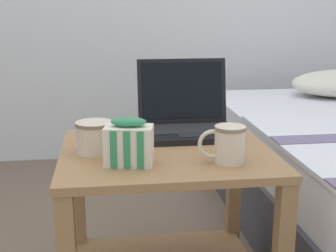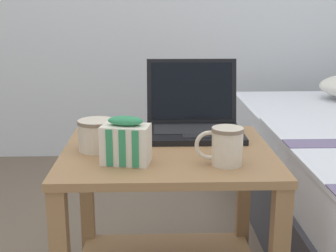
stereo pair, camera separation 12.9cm
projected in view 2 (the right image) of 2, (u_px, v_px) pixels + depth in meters
name	position (u px, v px, depth m)	size (l,w,h in m)	color
bedside_table	(168.00, 211.00, 1.40)	(0.60, 0.53, 0.53)	#997047
laptop	(194.00, 119.00, 1.51)	(0.30, 0.27, 0.23)	black
mug_front_left	(226.00, 144.00, 1.21)	(0.13, 0.08, 0.10)	beige
mug_front_right	(97.00, 134.00, 1.33)	(0.14, 0.11, 0.09)	beige
snack_bag	(126.00, 142.00, 1.22)	(0.14, 0.10, 0.13)	silver
cell_phone	(106.00, 134.00, 1.49)	(0.12, 0.16, 0.01)	#B7BABC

